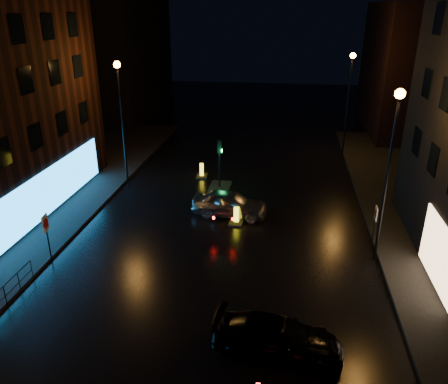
% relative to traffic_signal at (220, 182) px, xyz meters
% --- Properties ---
extents(ground, '(120.00, 120.00, 0.00)m').
position_rel_traffic_signal_xyz_m(ground, '(1.20, -14.00, -0.50)').
color(ground, black).
rests_on(ground, ground).
extents(building_far_left, '(8.00, 16.00, 14.00)m').
position_rel_traffic_signal_xyz_m(building_far_left, '(-14.80, 21.00, 6.50)').
color(building_far_left, black).
rests_on(building_far_left, ground).
extents(building_far_right, '(8.00, 14.00, 12.00)m').
position_rel_traffic_signal_xyz_m(building_far_right, '(16.20, 18.00, 5.50)').
color(building_far_right, black).
rests_on(building_far_right, ground).
extents(street_lamp_lfar, '(0.44, 0.44, 8.37)m').
position_rel_traffic_signal_xyz_m(street_lamp_lfar, '(-6.60, -0.00, 5.06)').
color(street_lamp_lfar, black).
rests_on(street_lamp_lfar, ground).
extents(street_lamp_rnear, '(0.44, 0.44, 8.37)m').
position_rel_traffic_signal_xyz_m(street_lamp_rnear, '(9.00, -8.00, 5.06)').
color(street_lamp_rnear, black).
rests_on(street_lamp_rnear, ground).
extents(street_lamp_rfar, '(0.44, 0.44, 8.37)m').
position_rel_traffic_signal_xyz_m(street_lamp_rfar, '(9.00, 8.00, 5.06)').
color(street_lamp_rfar, black).
rests_on(street_lamp_rfar, ground).
extents(traffic_signal, '(1.40, 2.40, 3.45)m').
position_rel_traffic_signal_xyz_m(traffic_signal, '(0.00, 0.00, 0.00)').
color(traffic_signal, black).
rests_on(traffic_signal, ground).
extents(silver_hatchback, '(4.60, 2.21, 1.51)m').
position_rel_traffic_signal_xyz_m(silver_hatchback, '(1.24, -4.05, 0.26)').
color(silver_hatchback, '#96999D').
rests_on(silver_hatchback, ground).
extents(dark_sedan, '(4.83, 2.40, 1.35)m').
position_rel_traffic_signal_xyz_m(dark_sedan, '(4.45, -15.07, 0.17)').
color(dark_sedan, black).
rests_on(dark_sedan, ground).
extents(bollard_near, '(0.84, 1.19, 1.00)m').
position_rel_traffic_signal_xyz_m(bollard_near, '(1.76, -5.02, -0.28)').
color(bollard_near, black).
rests_on(bollard_near, ground).
extents(bollard_far, '(0.89, 1.24, 1.02)m').
position_rel_traffic_signal_xyz_m(bollard_far, '(-1.65, 2.05, -0.28)').
color(bollard_far, black).
rests_on(bollard_far, ground).
extents(road_sign_left, '(0.15, 0.61, 2.52)m').
position_rel_traffic_signal_xyz_m(road_sign_left, '(-6.70, -10.50, 1.38)').
color(road_sign_left, black).
rests_on(road_sign_left, ground).
extents(road_sign_right, '(0.07, 0.53, 2.20)m').
position_rel_traffic_signal_xyz_m(road_sign_right, '(9.10, -6.54, 1.15)').
color(road_sign_right, black).
rests_on(road_sign_right, ground).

